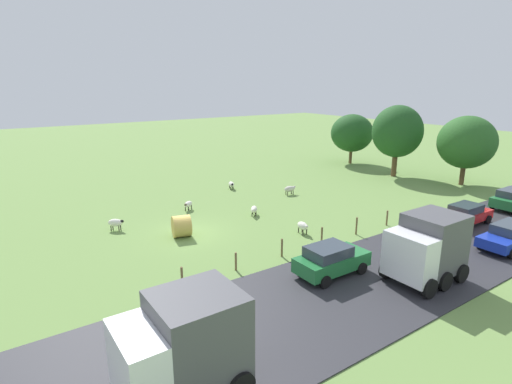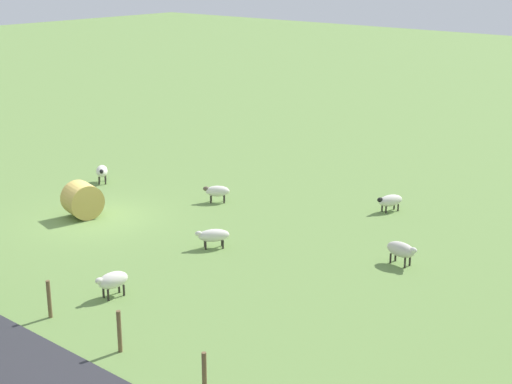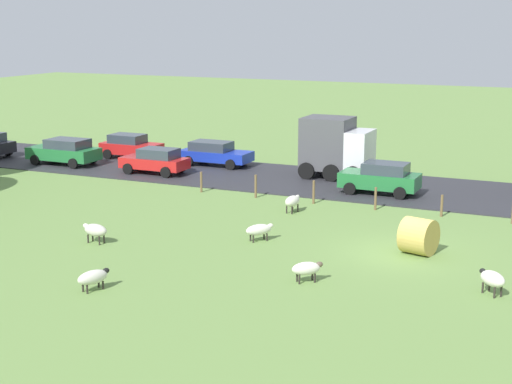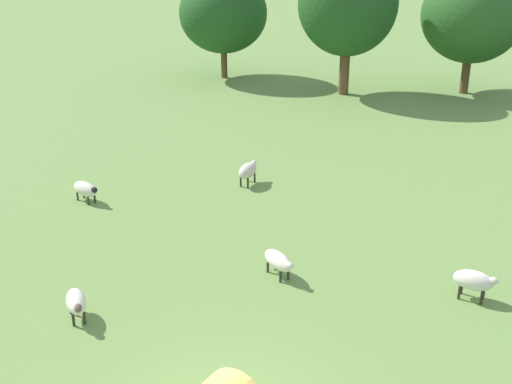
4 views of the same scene
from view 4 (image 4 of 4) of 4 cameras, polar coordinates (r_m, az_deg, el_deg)
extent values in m
ellipsoid|color=silver|center=(23.41, -14.57, 0.26)|extent=(1.23, 0.87, 0.48)
ellipsoid|color=black|center=(22.95, -13.82, 0.17)|extent=(0.31, 0.26, 0.20)
cylinder|color=#2D2823|center=(23.36, -13.79, -0.57)|extent=(0.07, 0.07, 0.29)
cylinder|color=#2D2823|center=(23.22, -14.31, -0.77)|extent=(0.07, 0.07, 0.29)
cylinder|color=#2D2823|center=(23.84, -14.67, -0.17)|extent=(0.07, 0.07, 0.29)
cylinder|color=#2D2823|center=(23.70, -15.19, -0.37)|extent=(0.07, 0.07, 0.29)
ellipsoid|color=beige|center=(24.05, -0.72, 1.87)|extent=(0.62, 1.13, 0.52)
ellipsoid|color=silver|center=(24.45, -0.21, 2.53)|extent=(0.20, 0.28, 0.20)
cylinder|color=#2D2823|center=(24.50, -0.72, 1.34)|extent=(0.07, 0.07, 0.36)
cylinder|color=#2D2823|center=(24.39, -0.11, 1.24)|extent=(0.07, 0.07, 0.36)
cylinder|color=#2D2823|center=(24.00, -1.33, 0.86)|extent=(0.07, 0.07, 0.36)
cylinder|color=#2D2823|center=(23.88, -0.71, 0.75)|extent=(0.07, 0.07, 0.36)
ellipsoid|color=silver|center=(16.85, -15.31, -9.12)|extent=(1.02, 1.09, 0.47)
ellipsoid|color=brown|center=(16.37, -15.15, -9.68)|extent=(0.30, 0.31, 0.20)
cylinder|color=#2D2823|center=(16.79, -14.64, -10.52)|extent=(0.07, 0.07, 0.32)
cylinder|color=#2D2823|center=(16.78, -15.52, -10.65)|extent=(0.07, 0.07, 0.32)
cylinder|color=#2D2823|center=(17.27, -14.88, -9.52)|extent=(0.07, 0.07, 0.32)
cylinder|color=#2D2823|center=(17.26, -15.73, -9.65)|extent=(0.07, 0.07, 0.32)
ellipsoid|color=silver|center=(18.07, 1.92, -5.94)|extent=(1.19, 1.08, 0.46)
ellipsoid|color=silver|center=(17.63, 2.91, -6.37)|extent=(0.32, 0.30, 0.20)
cylinder|color=#2D2823|center=(18.07, 2.80, -7.15)|extent=(0.07, 0.07, 0.31)
cylinder|color=#2D2823|center=(17.95, 2.13, -7.37)|extent=(0.07, 0.07, 0.31)
cylinder|color=#2D2823|center=(18.53, 1.69, -6.32)|extent=(0.07, 0.07, 0.31)
cylinder|color=#2D2823|center=(18.40, 1.03, -6.53)|extent=(0.07, 0.07, 0.31)
ellipsoid|color=silver|center=(17.89, 18.29, -7.26)|extent=(1.08, 0.67, 0.52)
ellipsoid|color=silver|center=(17.79, 19.86, -7.24)|extent=(0.28, 0.22, 0.20)
cylinder|color=#2D2823|center=(18.18, 19.10, -8.26)|extent=(0.07, 0.07, 0.36)
cylinder|color=#2D2823|center=(17.93, 18.93, -8.69)|extent=(0.07, 0.07, 0.36)
cylinder|color=#2D2823|center=(18.23, 17.36, -7.91)|extent=(0.07, 0.07, 0.36)
cylinder|color=#2D2823|center=(17.99, 17.18, -8.33)|extent=(0.07, 0.07, 0.36)
cylinder|color=brown|center=(40.39, -2.78, 11.30)|extent=(0.38, 0.38, 2.08)
ellipsoid|color=#1E4C1E|center=(39.92, -2.86, 15.20)|extent=(5.16, 5.16, 4.61)
cylinder|color=brown|center=(36.77, 7.66, 10.53)|extent=(0.55, 0.55, 2.80)
ellipsoid|color=#1E4C1E|center=(36.19, 7.96, 15.88)|extent=(5.26, 5.26, 5.49)
cylinder|color=brown|center=(38.48, 17.70, 9.86)|extent=(0.46, 0.46, 2.34)
ellipsoid|color=#285B23|center=(37.95, 18.27, 14.38)|extent=(5.43, 5.43, 5.11)
camera|label=1|loc=(19.92, 112.45, -7.08)|focal=28.39mm
camera|label=2|loc=(36.55, 45.44, 18.37)|focal=54.71mm
camera|label=3|loc=(33.05, -68.05, 8.61)|focal=54.60mm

